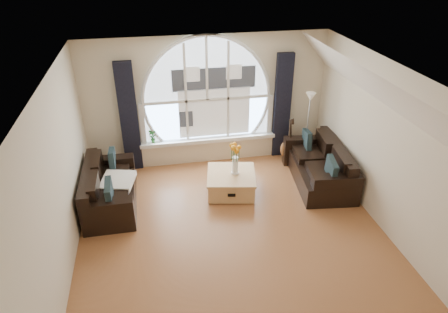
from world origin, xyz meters
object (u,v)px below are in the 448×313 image
sofa_right (319,165)px  guitar (289,140)px  vase_flowers (235,155)px  floor_lamp (307,129)px  coffee_chest (231,182)px  sofa_left (110,186)px  potted_plant (152,136)px

sofa_right → guitar: guitar is taller
vase_flowers → floor_lamp: size_ratio=0.44×
coffee_chest → sofa_left: bearing=-169.1°
sofa_left → vase_flowers: vase_flowers is taller
coffee_chest → potted_plant: potted_plant is taller
vase_flowers → floor_lamp: floor_lamp is taller
floor_lamp → potted_plant: bearing=171.2°
vase_flowers → potted_plant: bearing=138.9°
vase_flowers → guitar: bearing=33.6°
sofa_right → floor_lamp: bearing=96.0°
floor_lamp → guitar: bearing=159.6°
coffee_chest → potted_plant: (-1.40, 1.30, 0.48)m
guitar → potted_plant: guitar is taller
coffee_chest → floor_lamp: size_ratio=0.56×
sofa_left → vase_flowers: 2.34m
sofa_left → coffee_chest: (2.23, 0.00, -0.18)m
coffee_chest → guitar: guitar is taller
coffee_chest → vase_flowers: vase_flowers is taller
sofa_left → coffee_chest: bearing=-0.1°
sofa_right → guitar: bearing=116.0°
sofa_left → sofa_right: sofa_right is taller
floor_lamp → guitar: size_ratio=1.51×
potted_plant → vase_flowers: bearing=-41.1°
vase_flowers → potted_plant: 1.96m
vase_flowers → guitar: size_ratio=0.66×
vase_flowers → sofa_left: bearing=-179.8°
sofa_left → potted_plant: size_ratio=5.70×
coffee_chest → guitar: 1.75m
sofa_left → guitar: 3.80m
floor_lamp → guitar: (-0.33, 0.12, -0.27)m
sofa_left → floor_lamp: (4.02, 0.80, 0.40)m
sofa_right → vase_flowers: 1.74m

